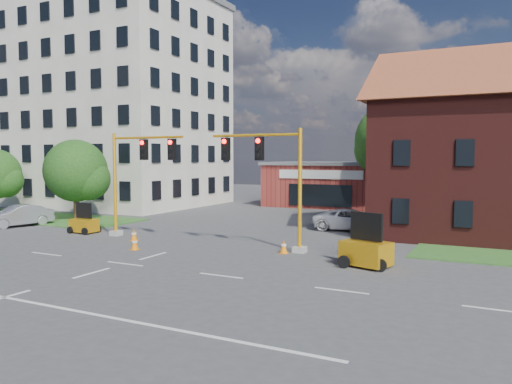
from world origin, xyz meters
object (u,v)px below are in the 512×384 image
Objects in this scene: trailer_east at (366,251)px; pickup_white at (352,220)px; signal_mast_west at (136,172)px; signal_mast_east at (270,174)px; trailer_west at (84,224)px.

pickup_white is at bearing 127.10° from trailer_east.
signal_mast_west reaches higher than pickup_white.
trailer_east reaches higher than pickup_white.
trailer_east is at bearing -6.96° from signal_mast_west.
signal_mast_east is 13.31m from trailer_west.
trailer_east is (5.43, -1.73, -3.21)m from signal_mast_east.
trailer_east is (14.15, -1.73, -3.21)m from signal_mast_west.
trailer_west is at bearing -178.79° from signal_mast_west.
trailer_east is at bearing -17.64° from signal_mast_east.
signal_mast_west is 14.01m from pickup_white.
signal_mast_west is 1.24× the size of pickup_white.
trailer_east is 10.88m from pickup_white.
signal_mast_east is (8.71, 0.00, 0.00)m from signal_mast_west.
signal_mast_west is at bearing 2.09° from trailer_west.
signal_mast_west reaches higher than trailer_east.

